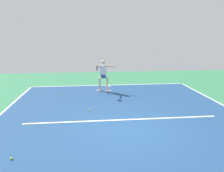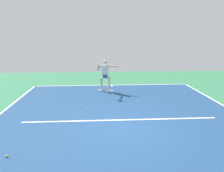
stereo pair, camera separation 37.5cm
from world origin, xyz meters
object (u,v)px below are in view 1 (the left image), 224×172
tennis_ball_near_service_line (88,110)px  tennis_ball_by_baseline (11,158)px  tennis_ball_far_corner (58,94)px  tennis_player (103,74)px

tennis_ball_near_service_line → tennis_ball_by_baseline: bearing=60.3°
tennis_ball_near_service_line → tennis_ball_far_corner: bearing=-58.3°
tennis_ball_near_service_line → tennis_ball_far_corner: 3.02m
tennis_player → tennis_ball_far_corner: bearing=22.9°
tennis_ball_near_service_line → tennis_ball_far_corner: (1.59, -2.57, 0.00)m
tennis_ball_by_baseline → tennis_ball_near_service_line: (-1.92, -3.36, 0.00)m
tennis_ball_by_baseline → tennis_ball_far_corner: 5.94m
tennis_ball_far_corner → tennis_ball_by_baseline: bearing=86.8°
tennis_ball_far_corner → tennis_ball_near_service_line: bearing=121.7°
tennis_player → tennis_ball_near_service_line: bearing=87.5°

